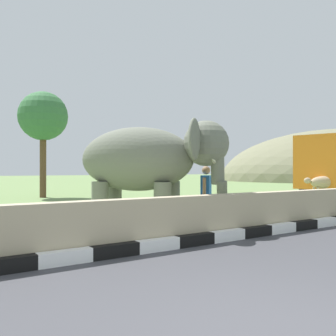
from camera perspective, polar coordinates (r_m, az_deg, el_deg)
name	(u,v)px	position (r m, az deg, el deg)	size (l,w,h in m)	color
striped_curb	(91,254)	(6.64, -11.63, -12.69)	(16.20, 0.20, 0.24)	white
barrier_parapet	(189,219)	(8.02, 3.28, -7.80)	(28.00, 0.36, 1.00)	tan
elephant	(150,160)	(9.92, -2.78, 1.18)	(3.73, 3.91, 2.80)	slate
person_handler	(206,192)	(10.46, 5.79, -3.71)	(0.54, 0.47, 1.66)	navy
cow_near	(323,183)	(21.62, 22.40, -2.10)	(1.90, 1.15, 1.23)	tan
tree_distant	(43,117)	(22.60, -18.42, 7.33)	(2.76, 2.76, 6.00)	brown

